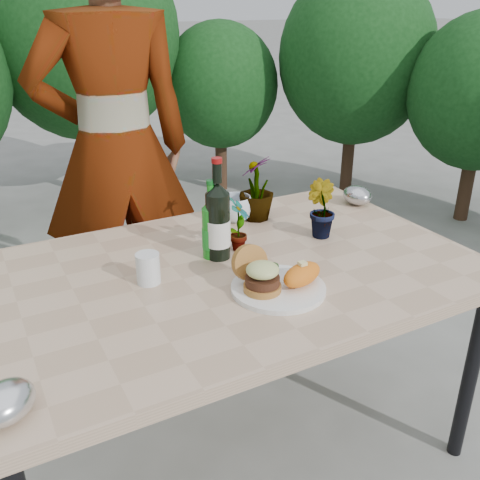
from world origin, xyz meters
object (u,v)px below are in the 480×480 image
dinner_plate (278,288)px  person (116,151)px  patio_table (228,284)px  wine_bottle (218,222)px

dinner_plate → person: size_ratio=0.15×
patio_table → dinner_plate: 0.22m
patio_table → dinner_plate: size_ratio=5.71×
wine_bottle → person: person is taller
dinner_plate → person: person is taller
person → dinner_plate: bearing=102.9°
patio_table → wine_bottle: (0.01, 0.09, 0.18)m
dinner_plate → person: (-0.16, 1.07, 0.19)m
patio_table → wine_bottle: 0.20m
wine_bottle → dinner_plate: bearing=-60.6°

